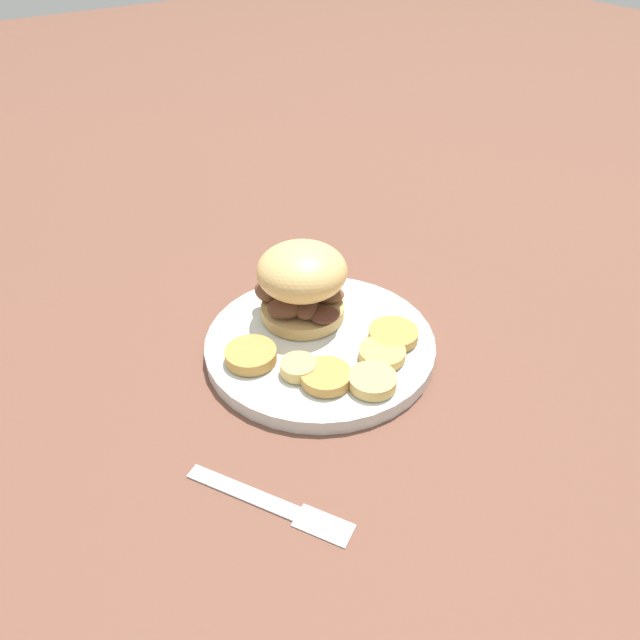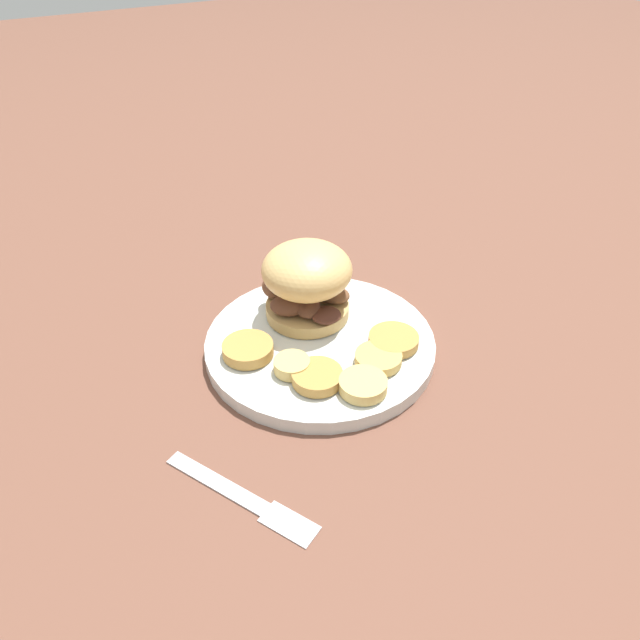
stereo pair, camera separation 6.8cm
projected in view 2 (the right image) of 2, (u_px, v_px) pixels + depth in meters
The scene contains 10 objects.
ground_plane at pixel (320, 350), 0.70m from camera, with size 4.00×4.00×0.00m, color brown.
dinner_plate at pixel (320, 344), 0.70m from camera, with size 0.26×0.26×0.02m.
sandwich at pixel (306, 281), 0.70m from camera, with size 0.12×0.11×0.09m.
potato_round_0 at pixel (317, 377), 0.63m from camera, with size 0.05×0.05×0.01m, color #BC8942.
potato_round_1 at pixel (394, 340), 0.68m from camera, with size 0.06×0.06×0.01m, color #BC8942.
potato_round_2 at pixel (378, 358), 0.66m from camera, with size 0.05×0.05×0.01m, color tan.
potato_round_3 at pixel (292, 365), 0.64m from camera, with size 0.04×0.04×0.01m, color #DBB766.
potato_round_4 at pixel (248, 349), 0.67m from camera, with size 0.06×0.06×0.01m, color #BC8942.
potato_round_5 at pixel (360, 386), 0.62m from camera, with size 0.05×0.05×0.01m, color #DBB766.
fork at pixel (241, 496), 0.54m from camera, with size 0.15×0.10×0.00m.
Camera 2 is at (0.48, -0.25, 0.45)m, focal length 35.00 mm.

